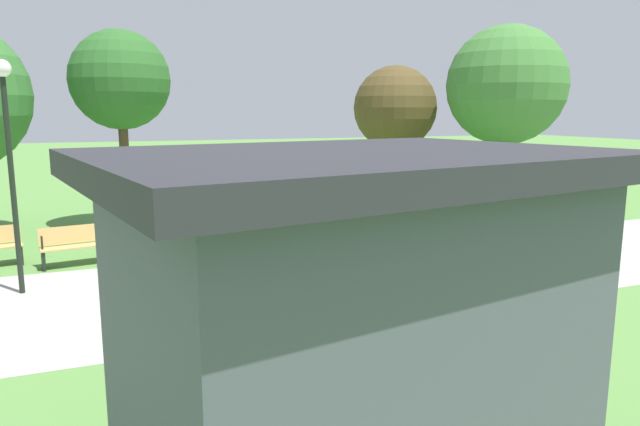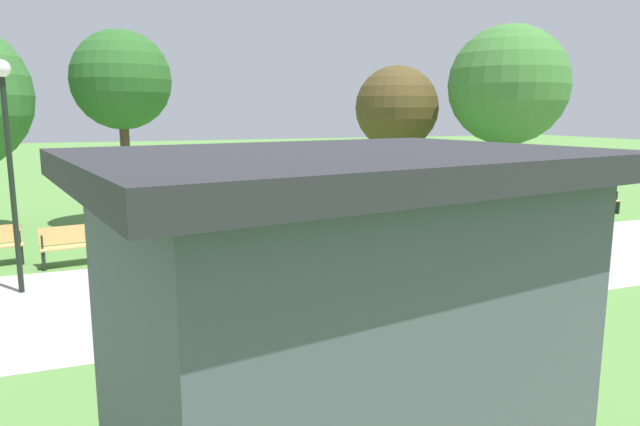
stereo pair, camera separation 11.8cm
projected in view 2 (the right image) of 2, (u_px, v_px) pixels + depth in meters
name	position (u px, v px, depth m)	size (l,w,h in m)	color
ground_plane	(328.00, 247.00, 14.68)	(120.00, 120.00, 0.00)	#54843D
path_paving	(374.00, 274.00, 12.25)	(35.11, 5.27, 0.01)	#A39E99
bench_0	(590.00, 199.00, 19.61)	(1.95, 0.98, 0.89)	tan
bench_1	(551.00, 206.00, 18.30)	(1.95, 0.87, 0.89)	tan
bench_2	(501.00, 212.00, 17.10)	(1.95, 0.76, 0.89)	tan
bench_3	(440.00, 219.00, 16.03)	(1.93, 0.65, 0.89)	tan
bench_4	(368.00, 225.00, 15.09)	(1.91, 0.53, 0.89)	tan
bench_5	(284.00, 232.00, 14.27)	(1.91, 0.53, 0.89)	tan
bench_6	(189.00, 238.00, 13.60)	(1.93, 0.65, 0.89)	tan
bench_7	(85.00, 243.00, 13.06)	(1.95, 0.76, 0.89)	tan
person_seated	(366.00, 221.00, 14.89)	(0.33, 0.52, 1.20)	#4C4238
tree_0	(397.00, 108.00, 22.73)	(3.30, 3.30, 5.25)	#4C3828
tree_1	(121.00, 81.00, 16.68)	(2.87, 2.87, 5.79)	#4C3828
tree_3	(508.00, 86.00, 20.84)	(4.33, 4.33, 6.56)	brown
lamp_post	(7.00, 135.00, 10.51)	(0.32, 0.32, 4.35)	black
kiosk	(341.00, 343.00, 4.54)	(4.28, 3.48, 3.13)	#4C515B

